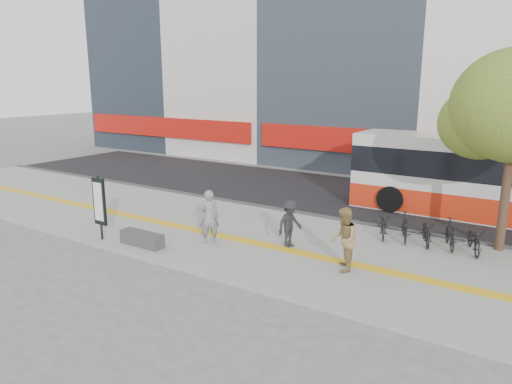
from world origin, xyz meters
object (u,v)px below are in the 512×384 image
Objects in this scene: pedestrian_dark at (290,224)px; bus at (508,183)px; signboard at (99,202)px; bench at (142,239)px; seated_woman at (209,217)px; pedestrian_tan at (344,240)px.

bus is at bearing -22.49° from pedestrian_dark.
pedestrian_dark is (-5.47, -7.18, -0.67)m from bus.
pedestrian_dark is (5.68, 2.82, -0.51)m from signboard.
seated_woman is at bearing 39.87° from bench.
bus is 11.46m from seated_woman.
pedestrian_dark is at bearing -127.31° from bus.
signboard is (-1.60, -0.31, 1.06)m from bench.
bench is at bearing 0.16° from seated_woman.
seated_woman is 0.99× the size of pedestrian_tan.
seated_woman is 2.65m from pedestrian_dark.
bus reaches higher than seated_woman.
bench is 13.67m from bus.
pedestrian_dark is (4.08, 2.52, 0.55)m from bench.
signboard is 1.21× the size of pedestrian_tan.
pedestrian_tan is (7.89, 1.93, -0.38)m from signboard.
signboard is at bearing 131.24° from pedestrian_dark.
bench is 1.03× the size of pedestrian_dark.
signboard is 1.22× the size of seated_woman.
bench is 0.14× the size of bus.
signboard is at bearing -12.22° from seated_woman.
seated_woman is at bearing -108.68° from pedestrian_tan.
pedestrian_tan is at bearing 13.75° from signboard.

